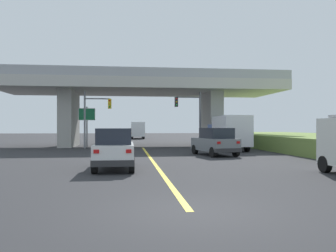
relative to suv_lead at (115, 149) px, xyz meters
The scene contains 10 objects.
ground 20.82m from the suv_lead, 84.01° to the left, with size 160.00×160.00×0.00m, color #2B2B2D.
overpass_bridge 21.30m from the suv_lead, 84.01° to the left, with size 29.91×9.89×7.86m.
lane_divider_stripe 5.00m from the suv_lead, 63.70° to the left, with size 0.20×26.65×0.01m, color yellow.
suv_lead is the anchor object (origin of this frame).
suv_crossing 10.20m from the suv_lead, 46.48° to the left, with size 2.85×4.60×2.02m.
box_truck 16.10m from the suv_lead, 52.92° to the left, with size 2.33×6.71×3.06m.
traffic_signal_nearside 17.89m from the suv_lead, 66.86° to the left, with size 2.65×0.36×5.58m.
traffic_signal_farside 17.01m from the suv_lead, 98.96° to the left, with size 2.63×0.36×5.56m.
highway_sign 19.02m from the suv_lead, 100.65° to the left, with size 1.68×0.17×4.17m.
semi_truck_distant 45.14m from the suv_lead, 86.89° to the left, with size 2.33×7.42×2.94m.
Camera 1 is at (-1.52, -8.30, 2.08)m, focal length 36.79 mm.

